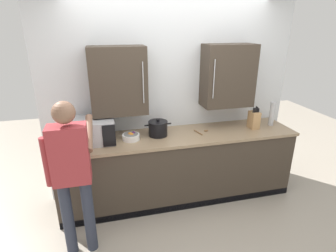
% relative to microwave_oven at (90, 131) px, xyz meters
% --- Properties ---
extents(ground_plane, '(9.37, 9.37, 0.00)m').
position_rel_microwave_oven_xyz_m(ground_plane, '(1.06, -0.76, -1.04)').
color(ground_plane, '#9E9384').
extents(back_wall_tiled, '(3.30, 0.44, 2.70)m').
position_rel_microwave_oven_xyz_m(back_wall_tiled, '(1.06, 0.28, 0.37)').
color(back_wall_tiled, silver).
rests_on(back_wall_tiled, ground_plane).
extents(counter_unit, '(3.02, 0.66, 0.91)m').
position_rel_microwave_oven_xyz_m(counter_unit, '(1.06, -0.03, -0.59)').
color(counter_unit, '#3D3328').
rests_on(counter_unit, ground_plane).
extents(microwave_oven, '(0.52, 0.76, 0.28)m').
position_rel_microwave_oven_xyz_m(microwave_oven, '(0.00, 0.00, 0.00)').
color(microwave_oven, '#B7BABF').
rests_on(microwave_oven, counter_unit).
extents(stock_pot, '(0.34, 0.24, 0.22)m').
position_rel_microwave_oven_xyz_m(stock_pot, '(0.81, 0.01, -0.04)').
color(stock_pot, black).
rests_on(stock_pot, counter_unit).
extents(wooden_spoon, '(0.19, 0.18, 0.02)m').
position_rel_microwave_oven_xyz_m(wooden_spoon, '(1.39, -0.02, -0.13)').
color(wooden_spoon, brown).
rests_on(wooden_spoon, counter_unit).
extents(thermos_flask, '(0.07, 0.07, 0.33)m').
position_rel_microwave_oven_xyz_m(thermos_flask, '(2.39, -0.01, 0.03)').
color(thermos_flask, '#B7BABF').
rests_on(thermos_flask, counter_unit).
extents(knife_block, '(0.11, 0.15, 0.31)m').
position_rel_microwave_oven_xyz_m(knife_block, '(2.10, -0.04, -0.02)').
color(knife_block, tan).
rests_on(knife_block, counter_unit).
extents(fruit_bowl, '(0.21, 0.21, 0.09)m').
position_rel_microwave_oven_xyz_m(fruit_bowl, '(0.47, -0.04, -0.10)').
color(fruit_bowl, white).
rests_on(fruit_bowl, counter_unit).
extents(person_figure, '(0.45, 0.51, 1.60)m').
position_rel_microwave_oven_xyz_m(person_figure, '(-0.16, -0.70, -0.09)').
color(person_figure, '#282D3D').
rests_on(person_figure, ground_plane).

